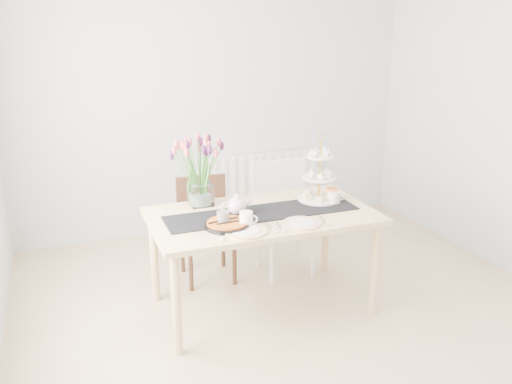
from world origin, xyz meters
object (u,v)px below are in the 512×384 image
object	(u,v)px
chair_white	(282,208)
mug_orange	(332,195)
chair_brown	(205,220)
tart_tin	(227,224)
teapot	(237,206)
radiator	(265,181)
cake_stand	(319,184)
plate_right	(302,223)
mug_white	(246,219)
tulip_vase	(200,162)
dining_table	(262,223)
cream_jug	(334,197)
plate_left	(245,231)
mug_grey	(223,219)

from	to	relation	value
chair_white	mug_orange	xyz separation A→B (m)	(0.18, -0.52, 0.25)
chair_brown	tart_tin	distance (m)	0.89
tart_tin	teapot	bearing A→B (deg)	55.02
radiator	cake_stand	distance (m)	1.64
chair_white	tart_tin	size ratio (longest dim) A/B	3.03
plate_right	mug_white	bearing A→B (deg)	166.37
tulip_vase	plate_right	size ratio (longest dim) A/B	2.37
dining_table	tulip_vase	distance (m)	0.64
radiator	tulip_vase	world-z (taller)	tulip_vase
chair_brown	cake_stand	bearing A→B (deg)	-34.56
chair_white	cream_jug	xyz separation A→B (m)	(0.18, -0.56, 0.25)
mug_white	plate_left	size ratio (longest dim) A/B	0.37
tulip_vase	teapot	distance (m)	0.45
radiator	mug_orange	distance (m)	1.66
tulip_vase	mug_white	size ratio (longest dim) A/B	5.78
radiator	mug_orange	world-z (taller)	mug_orange
chair_white	cake_stand	distance (m)	0.59
dining_table	mug_grey	size ratio (longest dim) A/B	15.85
radiator	chair_white	size ratio (longest dim) A/B	1.28
tulip_vase	plate_left	bearing A→B (deg)	-78.62
plate_right	tart_tin	bearing A→B (deg)	165.18
chair_white	mug_orange	size ratio (longest dim) A/B	8.77
mug_orange	mug_white	bearing A→B (deg)	153.26
dining_table	tart_tin	distance (m)	0.37
chair_white	cream_jug	bearing A→B (deg)	-68.99
tart_tin	plate_right	xyz separation A→B (m)	(0.49, -0.13, -0.01)
teapot	tart_tin	size ratio (longest dim) A/B	0.72
chair_brown	plate_left	size ratio (longest dim) A/B	2.92
chair_brown	plate_right	xyz separation A→B (m)	(0.42, -0.98, 0.27)
mug_orange	plate_right	bearing A→B (deg)	174.97
radiator	dining_table	world-z (taller)	same
teapot	plate_left	distance (m)	0.33
radiator	plate_left	bearing A→B (deg)	-115.00
tulip_vase	cake_stand	xyz separation A→B (m)	(0.87, -0.23, -0.20)
mug_orange	plate_left	xyz separation A→B (m)	(-0.82, -0.35, -0.05)
dining_table	chair_brown	world-z (taller)	chair_brown
cream_jug	mug_grey	xyz separation A→B (m)	(-0.92, -0.15, 0.00)
teapot	chair_brown	bearing A→B (deg)	95.21
radiator	mug_white	world-z (taller)	mug_white
dining_table	mug_orange	distance (m)	0.61
chair_brown	tulip_vase	distance (m)	0.70
radiator	tulip_vase	bearing A→B (deg)	-128.09
mug_white	plate_right	size ratio (longest dim) A/B	0.41
chair_white	tulip_vase	bearing A→B (deg)	-159.58
chair_brown	teapot	distance (m)	0.73
teapot	mug_orange	xyz separation A→B (m)	(0.77, 0.03, -0.02)
chair_white	mug_white	xyz separation A→B (m)	(-0.60, -0.78, 0.25)
cake_stand	teapot	world-z (taller)	cake_stand
radiator	mug_grey	bearing A→B (deg)	-119.42
radiator	plate_right	bearing A→B (deg)	-104.56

